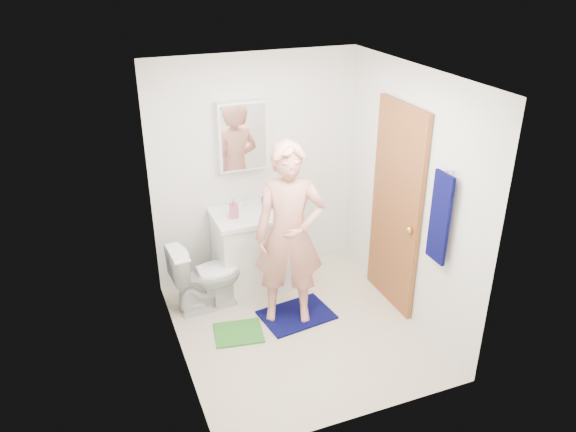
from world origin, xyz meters
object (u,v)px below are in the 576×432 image
at_px(vanity_cabinet, 253,251).
at_px(toilet, 206,276).
at_px(soap_dispenser, 234,208).
at_px(man, 289,235).
at_px(towel, 440,218).
at_px(toothbrush_cup, 266,201).
at_px(medicine_cabinet, 242,136).

bearing_deg(vanity_cabinet, toilet, -158.26).
height_order(soap_dispenser, man, man).
relative_size(towel, man, 0.45).
relative_size(vanity_cabinet, toothbrush_cup, 7.30).
relative_size(towel, toothbrush_cup, 7.30).
height_order(toilet, man, man).
distance_m(towel, toothbrush_cup, 1.92).
distance_m(toilet, soap_dispenser, 0.72).
bearing_deg(man, vanity_cabinet, 122.07).
relative_size(medicine_cabinet, soap_dispenser, 3.51).
xyz_separation_m(toilet, soap_dispenser, (0.36, 0.19, 0.59)).
height_order(vanity_cabinet, man, man).
distance_m(medicine_cabinet, towel, 2.11).
xyz_separation_m(vanity_cabinet, soap_dispenser, (-0.19, -0.04, 0.55)).
relative_size(soap_dispenser, toothbrush_cup, 1.82).
height_order(toilet, toothbrush_cup, toothbrush_cup).
xyz_separation_m(soap_dispenser, toothbrush_cup, (0.40, 0.16, -0.06)).
xyz_separation_m(toilet, man, (0.69, -0.49, 0.55)).
bearing_deg(toilet, soap_dispenser, -66.95).
distance_m(towel, man, 1.34).
bearing_deg(toothbrush_cup, towel, -58.80).
bearing_deg(towel, soap_dispenser, 133.43).
distance_m(towel, soap_dispenser, 2.02).
height_order(medicine_cabinet, towel, medicine_cabinet).
bearing_deg(towel, toothbrush_cup, 121.20).
height_order(towel, toothbrush_cup, towel).
height_order(vanity_cabinet, toothbrush_cup, toothbrush_cup).
relative_size(medicine_cabinet, towel, 0.87).
bearing_deg(medicine_cabinet, vanity_cabinet, -90.00).
height_order(towel, soap_dispenser, towel).
distance_m(soap_dispenser, toothbrush_cup, 0.43).
height_order(medicine_cabinet, toilet, medicine_cabinet).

